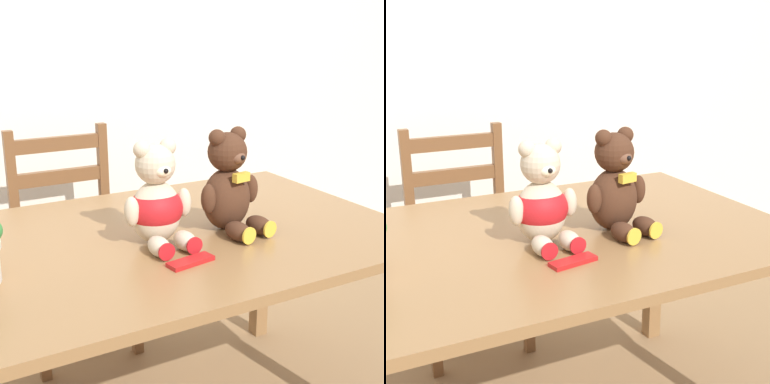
% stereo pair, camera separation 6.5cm
% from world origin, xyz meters
% --- Properties ---
extents(wall_back, '(8.00, 0.04, 2.60)m').
position_xyz_m(wall_back, '(0.00, 1.75, 1.30)').
color(wall_back, silver).
rests_on(wall_back, ground_plane).
extents(dining_table, '(1.44, 0.94, 0.75)m').
position_xyz_m(dining_table, '(0.00, 0.47, 0.66)').
color(dining_table, olive).
rests_on(dining_table, ground_plane).
extents(wooden_chair_behind, '(0.44, 0.39, 0.95)m').
position_xyz_m(wooden_chair_behind, '(-0.08, 1.24, 0.47)').
color(wooden_chair_behind, brown).
rests_on(wooden_chair_behind, ground_plane).
extents(teddy_bear_left, '(0.21, 0.21, 0.30)m').
position_xyz_m(teddy_bear_left, '(-0.05, 0.41, 0.87)').
color(teddy_bear_left, beige).
rests_on(teddy_bear_left, dining_table).
extents(teddy_bear_right, '(0.22, 0.23, 0.31)m').
position_xyz_m(teddy_bear_right, '(0.19, 0.41, 0.89)').
color(teddy_bear_right, '#472819').
rests_on(teddy_bear_right, dining_table).
extents(chocolate_bar, '(0.14, 0.06, 0.01)m').
position_xyz_m(chocolate_bar, '(-0.04, 0.24, 0.76)').
color(chocolate_bar, red).
rests_on(chocolate_bar, dining_table).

